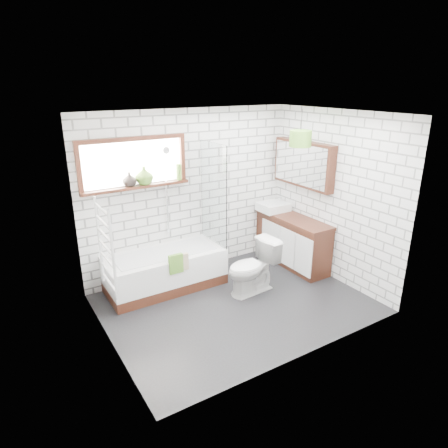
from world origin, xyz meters
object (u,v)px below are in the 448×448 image
bathtub (165,270)px  basin (273,207)px  toilet (252,267)px  pendant (300,139)px  vanity (292,241)px

bathtub → basin: (2.03, 0.11, 0.60)m
toilet → pendant: (0.86, 0.12, 1.72)m
vanity → pendant: pendant is taller
basin → vanity: bearing=-82.4°
vanity → basin: (-0.06, 0.45, 0.47)m
bathtub → vanity: vanity is taller
vanity → toilet: (-1.10, -0.43, -0.02)m
vanity → basin: size_ratio=3.04×
vanity → basin: 0.66m
vanity → basin: bearing=97.6°
toilet → pendant: 1.92m
bathtub → pendant: 2.68m
pendant → bathtub: bearing=160.7°
vanity → toilet: size_ratio=1.85×
vanity → basin: basin is taller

